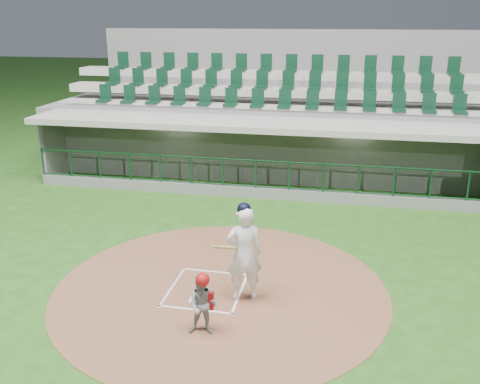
# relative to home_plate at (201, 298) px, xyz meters

# --- Properties ---
(ground) EXTENTS (120.00, 120.00, 0.00)m
(ground) POSITION_rel_home_plate_xyz_m (0.00, 0.70, -0.02)
(ground) COLOR #214E16
(ground) RESTS_ON ground
(dirt_circle) EXTENTS (7.20, 7.20, 0.01)m
(dirt_circle) POSITION_rel_home_plate_xyz_m (0.30, 0.50, -0.02)
(dirt_circle) COLOR brown
(dirt_circle) RESTS_ON ground
(home_plate) EXTENTS (0.43, 0.43, 0.02)m
(home_plate) POSITION_rel_home_plate_xyz_m (0.00, 0.00, 0.00)
(home_plate) COLOR white
(home_plate) RESTS_ON dirt_circle
(batter_box_chalk) EXTENTS (1.55, 1.80, 0.01)m
(batter_box_chalk) POSITION_rel_home_plate_xyz_m (0.00, 0.40, -0.00)
(batter_box_chalk) COLOR silver
(batter_box_chalk) RESTS_ON ground
(dugout_structure) EXTENTS (16.40, 3.70, 3.00)m
(dugout_structure) POSITION_rel_home_plate_xyz_m (0.29, 8.52, 0.94)
(dugout_structure) COLOR slate
(dugout_structure) RESTS_ON ground
(seating_deck) EXTENTS (17.00, 6.72, 5.15)m
(seating_deck) POSITION_rel_home_plate_xyz_m (0.00, 11.61, 1.40)
(seating_deck) COLOR slate
(seating_deck) RESTS_ON ground
(batter) EXTENTS (0.97, 1.00, 2.12)m
(batter) POSITION_rel_home_plate_xyz_m (0.86, 0.21, 1.04)
(batter) COLOR white
(batter) RESTS_ON dirt_circle
(catcher) EXTENTS (0.61, 0.50, 1.23)m
(catcher) POSITION_rel_home_plate_xyz_m (0.38, -1.20, 0.60)
(catcher) COLOR gray
(catcher) RESTS_ON dirt_circle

